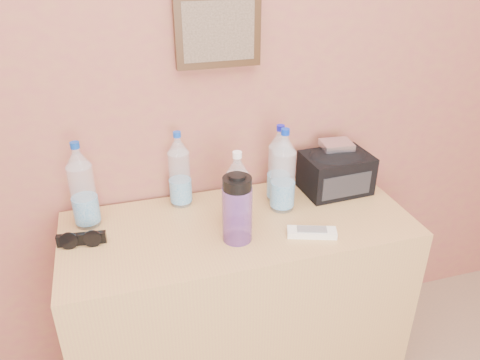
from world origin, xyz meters
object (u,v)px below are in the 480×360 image
nalgene_bottle (237,208)px  dresser (239,305)px  sunglasses (82,239)px  pet_large_d (283,175)px  pet_small (237,192)px  ac_remote (312,232)px  foil_packet (337,145)px  pet_large_b (180,173)px  pet_large_a (83,190)px  toiletry_bag (336,170)px  pet_large_c (279,167)px

nalgene_bottle → dresser: bearing=69.9°
sunglasses → pet_large_d: bearing=9.0°
pet_large_d → nalgene_bottle: 0.26m
dresser → pet_large_d: pet_large_d is taller
pet_small → ac_remote: bearing=-34.6°
sunglasses → foil_packet: 1.00m
ac_remote → foil_packet: (0.22, 0.29, 0.18)m
dresser → pet_small: bearing=112.0°
foil_packet → pet_small: bearing=-162.5°
pet_large_b → ac_remote: size_ratio=1.75×
ac_remote → pet_large_a: bearing=177.4°
sunglasses → ac_remote: size_ratio=0.95×
nalgene_bottle → sunglasses: size_ratio=1.53×
dresser → toiletry_bag: size_ratio=4.83×
ac_remote → toiletry_bag: toiletry_bag is taller
pet_large_a → sunglasses: pet_large_a is taller
pet_large_b → pet_small: (0.17, -0.19, -0.01)m
pet_large_a → ac_remote: 0.80m
ac_remote → toiletry_bag: 0.35m
dresser → toiletry_bag: toiletry_bag is taller
pet_small → ac_remote: pet_small is taller
pet_large_d → ac_remote: (0.03, -0.20, -0.13)m
toiletry_bag → foil_packet: (0.00, 0.02, 0.10)m
pet_large_c → toiletry_bag: size_ratio=1.18×
pet_large_c → nalgene_bottle: 0.31m
ac_remote → sunglasses: bearing=-173.6°
nalgene_bottle → toiletry_bag: (0.47, 0.22, -0.03)m
dresser → pet_large_d: 0.56m
dresser → toiletry_bag: (0.44, 0.13, 0.48)m
pet_large_a → pet_large_c: 0.71m
toiletry_bag → nalgene_bottle: bearing=-158.3°
pet_large_d → pet_small: bearing=-166.1°
pet_small → sunglasses: size_ratio=1.73×
pet_large_d → foil_packet: (0.26, 0.09, 0.05)m
dresser → pet_large_b: (-0.17, 0.20, 0.52)m
pet_large_b → pet_large_d: bearing=-21.7°
pet_large_d → pet_large_a: bearing=172.4°
pet_large_a → pet_large_b: (0.34, 0.05, -0.01)m
foil_packet → nalgene_bottle: bearing=-153.2°
nalgene_bottle → foil_packet: bearing=26.8°
pet_large_c → pet_small: size_ratio=1.10×
foil_packet → pet_large_b: bearing=175.5°
foil_packet → pet_large_c: bearing=-174.7°
pet_large_b → nalgene_bottle: bearing=-64.1°
pet_large_c → nalgene_bottle: pet_large_c is taller
pet_large_d → pet_large_b: bearing=158.3°
pet_large_b → nalgene_bottle: size_ratio=1.20×
dresser → toiletry_bag: 0.66m
pet_large_b → pet_large_c: pet_large_c is taller
pet_large_b → pet_large_c: size_ratio=0.96×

